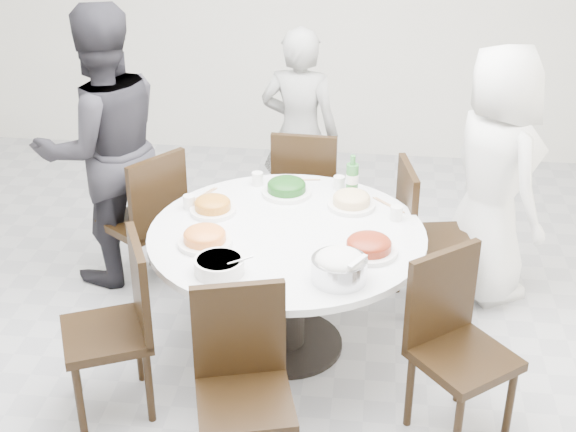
# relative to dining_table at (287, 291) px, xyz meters

# --- Properties ---
(floor) EXTENTS (6.00, 6.00, 0.01)m
(floor) POSITION_rel_dining_table_xyz_m (-0.21, -0.10, -0.38)
(floor) COLOR #AEAFB3
(floor) RESTS_ON ground
(dining_table) EXTENTS (1.50, 1.50, 0.75)m
(dining_table) POSITION_rel_dining_table_xyz_m (0.00, 0.00, 0.00)
(dining_table) COLOR white
(dining_table) RESTS_ON floor
(chair_ne) EXTENTS (0.49, 0.49, 0.95)m
(chair_ne) POSITION_rel_dining_table_xyz_m (0.83, 0.52, 0.10)
(chair_ne) COLOR black
(chair_ne) RESTS_ON floor
(chair_n) EXTENTS (0.44, 0.44, 0.95)m
(chair_n) POSITION_rel_dining_table_xyz_m (0.01, 1.09, 0.10)
(chair_n) COLOR black
(chair_n) RESTS_ON floor
(chair_nw) EXTENTS (0.59, 0.59, 0.95)m
(chair_nw) POSITION_rel_dining_table_xyz_m (-0.98, 0.56, 0.10)
(chair_nw) COLOR black
(chair_nw) RESTS_ON floor
(chair_sw) EXTENTS (0.56, 0.56, 0.95)m
(chair_sw) POSITION_rel_dining_table_xyz_m (-0.83, -0.62, 0.10)
(chair_sw) COLOR black
(chair_sw) RESTS_ON floor
(chair_s) EXTENTS (0.52, 0.52, 0.95)m
(chair_s) POSITION_rel_dining_table_xyz_m (-0.06, -1.04, 0.10)
(chair_s) COLOR black
(chair_s) RESTS_ON floor
(chair_se) EXTENTS (0.59, 0.59, 0.95)m
(chair_se) POSITION_rel_dining_table_xyz_m (0.92, -0.61, 0.10)
(chair_se) COLOR black
(chair_se) RESTS_ON floor
(diner_right) EXTENTS (0.82, 0.93, 1.61)m
(diner_right) POSITION_rel_dining_table_xyz_m (1.17, 0.74, 0.43)
(diner_right) COLOR white
(diner_right) RESTS_ON floor
(diner_middle) EXTENTS (0.60, 0.44, 1.51)m
(diner_middle) POSITION_rel_dining_table_xyz_m (-0.08, 1.42, 0.38)
(diner_middle) COLOR black
(diner_middle) RESTS_ON floor
(diner_left) EXTENTS (1.11, 1.06, 1.80)m
(diner_left) POSITION_rel_dining_table_xyz_m (-1.22, 0.68, 0.52)
(diner_left) COLOR #222127
(diner_left) RESTS_ON floor
(dish_greens) EXTENTS (0.29, 0.29, 0.08)m
(dish_greens) POSITION_rel_dining_table_xyz_m (-0.06, 0.46, 0.41)
(dish_greens) COLOR white
(dish_greens) RESTS_ON dining_table
(dish_pale) EXTENTS (0.27, 0.27, 0.07)m
(dish_pale) POSITION_rel_dining_table_xyz_m (0.33, 0.33, 0.41)
(dish_pale) COLOR white
(dish_pale) RESTS_ON dining_table
(dish_orange) EXTENTS (0.26, 0.26, 0.07)m
(dish_orange) POSITION_rel_dining_table_xyz_m (-0.44, 0.18, 0.41)
(dish_orange) COLOR white
(dish_orange) RESTS_ON dining_table
(dish_redbrown) EXTENTS (0.30, 0.30, 0.07)m
(dish_redbrown) POSITION_rel_dining_table_xyz_m (0.44, -0.18, 0.41)
(dish_redbrown) COLOR white
(dish_redbrown) RESTS_ON dining_table
(dish_tofu) EXTENTS (0.28, 0.28, 0.07)m
(dish_tofu) POSITION_rel_dining_table_xyz_m (-0.41, -0.19, 0.41)
(dish_tofu) COLOR white
(dish_tofu) RESTS_ON dining_table
(rice_bowl) EXTENTS (0.27, 0.27, 0.12)m
(rice_bowl) POSITION_rel_dining_table_xyz_m (0.31, -0.45, 0.43)
(rice_bowl) COLOR silver
(rice_bowl) RESTS_ON dining_table
(soup_bowl) EXTENTS (0.25, 0.25, 0.08)m
(soup_bowl) POSITION_rel_dining_table_xyz_m (-0.28, -0.45, 0.41)
(soup_bowl) COLOR white
(soup_bowl) RESTS_ON dining_table
(beverage_bottle) EXTENTS (0.07, 0.07, 0.25)m
(beverage_bottle) POSITION_rel_dining_table_xyz_m (0.32, 0.49, 0.50)
(beverage_bottle) COLOR #2F7533
(beverage_bottle) RESTS_ON dining_table
(tea_cups) EXTENTS (0.07, 0.07, 0.08)m
(tea_cups) POSITION_rel_dining_table_xyz_m (-0.02, 0.59, 0.42)
(tea_cups) COLOR white
(tea_cups) RESTS_ON dining_table
(chopsticks) EXTENTS (0.24, 0.04, 0.01)m
(chopsticks) POSITION_rel_dining_table_xyz_m (0.02, 0.69, 0.38)
(chopsticks) COLOR tan
(chopsticks) RESTS_ON dining_table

